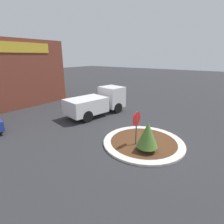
% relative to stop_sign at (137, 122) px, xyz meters
% --- Properties ---
extents(ground_plane, '(120.00, 120.00, 0.00)m').
position_rel_stop_sign_xyz_m(ground_plane, '(0.57, -0.21, -1.45)').
color(ground_plane, '#2D2D30').
extents(traffic_island, '(4.71, 4.71, 0.12)m').
position_rel_stop_sign_xyz_m(traffic_island, '(0.57, -0.21, -1.38)').
color(traffic_island, beige).
rests_on(traffic_island, ground_plane).
extents(stop_sign, '(0.80, 0.07, 2.08)m').
position_rel_stop_sign_xyz_m(stop_sign, '(0.00, 0.00, 0.00)').
color(stop_sign, '#4C4C51').
rests_on(stop_sign, ground_plane).
extents(island_shrub, '(1.11, 1.11, 1.61)m').
position_rel_stop_sign_xyz_m(island_shrub, '(-0.27, -0.82, -0.40)').
color(island_shrub, brown).
rests_on(island_shrub, traffic_island).
extents(utility_truck, '(5.66, 2.91, 2.24)m').
position_rel_stop_sign_xyz_m(utility_truck, '(3.08, 5.48, -0.32)').
color(utility_truck, white).
rests_on(utility_truck, ground_plane).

